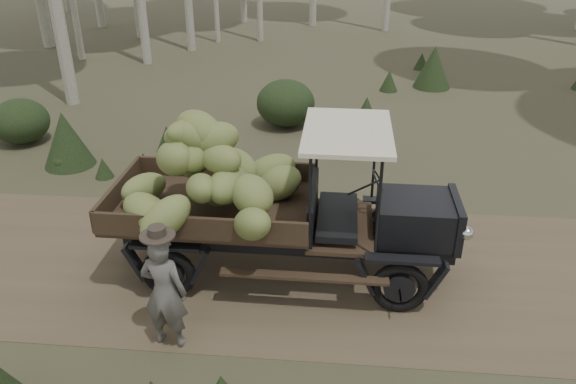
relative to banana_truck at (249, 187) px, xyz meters
The scene contains 5 objects.
ground 2.58m from the banana_truck, ahead, with size 120.00×120.00×0.00m, color #473D2B.
dirt_track 2.57m from the banana_truck, ahead, with size 70.00×4.00×0.01m, color brown.
banana_truck is the anchor object (origin of this frame).
farmer 1.97m from the banana_truck, 116.08° to the right, with size 0.62×0.47×1.73m.
undergrowth 2.65m from the banana_truck, 34.57° to the right, with size 21.26×23.04×1.39m.
Camera 1 is at (-0.90, -7.23, 5.05)m, focal length 35.00 mm.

